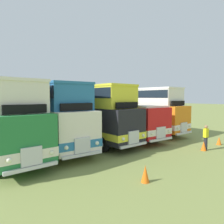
{
  "coord_description": "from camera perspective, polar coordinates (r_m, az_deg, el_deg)",
  "views": [
    {
      "loc": [
        -8.84,
        -14.55,
        3.63
      ],
      "look_at": [
        3.38,
        0.88,
        2.19
      ],
      "focal_mm": 32.81,
      "sensor_mm": 36.0,
      "label": 1
    }
  ],
  "objects": [
    {
      "name": "cone_far_end",
      "position": [
        17.69,
        27.66,
        -7.11
      ],
      "size": [
        0.36,
        0.36,
        0.62
      ],
      "primitive_type": "cone",
      "color": "orange",
      "rests_on": "ground"
    },
    {
      "name": "rope_fence_line",
      "position": [
        25.87,
        -18.17,
        -2.61
      ],
      "size": [
        18.91,
        0.08,
        1.05
      ],
      "color": "#8C704C",
      "rests_on": "ground"
    },
    {
      "name": "ground_plane",
      "position": [
        17.4,
        -7.02,
        -7.88
      ],
      "size": [
        200.0,
        200.0,
        0.0
      ],
      "primitive_type": "plane",
      "color": "olive"
    },
    {
      "name": "bus_fourth_in_row",
      "position": [
        19.13,
        0.88,
        -1.43
      ],
      "size": [
        3.12,
        11.21,
        2.99
      ],
      "color": "red",
      "rests_on": "ground"
    },
    {
      "name": "bus_fifth_in_row",
      "position": [
        21.26,
        7.52,
        1.02
      ],
      "size": [
        2.76,
        10.16,
        4.49
      ],
      "color": "orange",
      "rests_on": "ground"
    },
    {
      "name": "bus_first_in_row",
      "position": [
        14.78,
        -28.85,
        -0.81
      ],
      "size": [
        2.96,
        11.25,
        4.49
      ],
      "color": "#237538",
      "rests_on": "ground"
    },
    {
      "name": "bus_third_in_row",
      "position": [
        17.47,
        -7.91,
        0.36
      ],
      "size": [
        2.84,
        11.65,
        4.49
      ],
      "color": "black",
      "rests_on": "ground"
    },
    {
      "name": "cone_near_end",
      "position": [
        15.37,
        24.2,
        -8.63
      ],
      "size": [
        0.36,
        0.36,
        0.63
      ],
      "primitive_type": "cone",
      "color": "orange",
      "rests_on": "ground"
    },
    {
      "name": "bus_second_in_row",
      "position": [
        16.02,
        -17.68,
        -0.14
      ],
      "size": [
        3.09,
        11.33,
        4.49
      ],
      "color": "silver",
      "rests_on": "ground"
    },
    {
      "name": "cone_mid_row",
      "position": [
        9.19,
        9.25,
        -16.64
      ],
      "size": [
        0.36,
        0.36,
        0.74
      ],
      "primitive_type": "cone",
      "color": "orange",
      "rests_on": "ground"
    },
    {
      "name": "marshal_person",
      "position": [
        15.37,
        24.66,
        -6.47
      ],
      "size": [
        0.36,
        0.24,
        1.73
      ],
      "color": "#23232D",
      "rests_on": "ground"
    }
  ]
}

